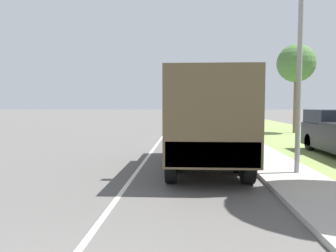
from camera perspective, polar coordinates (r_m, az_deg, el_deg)
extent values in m
plane|color=#565451|center=(42.10, 1.13, 0.95)|extent=(180.00, 180.00, 0.00)
cube|color=silver|center=(42.10, 1.13, 0.96)|extent=(0.12, 120.00, 0.00)
cube|color=#ADAAA3|center=(42.17, 7.26, 1.01)|extent=(1.80, 120.00, 0.12)
cube|color=olive|center=(42.71, 13.15, 0.91)|extent=(7.00, 120.00, 0.02)
cube|color=#545B3D|center=(13.14, 5.88, 1.50)|extent=(2.32, 1.83, 1.97)
cube|color=brown|center=(9.87, 6.76, 2.13)|extent=(2.32, 4.70, 2.45)
cube|color=#545B3D|center=(7.66, 7.76, -4.94)|extent=(2.20, 0.10, 0.60)
cube|color=red|center=(7.60, 1.22, -3.46)|extent=(0.12, 0.06, 0.12)
cube|color=red|center=(7.73, 14.23, -3.45)|extent=(0.12, 0.06, 0.12)
cylinder|color=black|center=(13.12, 1.45, -2.93)|extent=(0.30, 1.12, 1.12)
cylinder|color=black|center=(13.21, 10.25, -2.94)|extent=(0.30, 1.12, 1.12)
cylinder|color=black|center=(8.82, 0.57, -6.24)|extent=(0.30, 1.12, 1.12)
cylinder|color=black|center=(8.96, 13.66, -6.20)|extent=(0.30, 1.12, 1.12)
cylinder|color=black|center=(10.21, 0.94, -4.86)|extent=(0.30, 1.12, 1.12)
cylinder|color=black|center=(10.33, 12.24, -4.85)|extent=(0.30, 1.12, 1.12)
cube|color=silver|center=(24.71, 3.33, 0.03)|extent=(1.72, 4.76, 0.59)
cube|color=black|center=(24.77, 3.33, 1.44)|extent=(1.51, 2.14, 0.63)
cylinder|color=black|center=(26.24, 1.67, -0.08)|extent=(0.20, 0.64, 0.64)
cylinder|color=black|center=(26.25, 4.98, -0.09)|extent=(0.20, 0.64, 0.64)
cylinder|color=black|center=(23.21, 1.46, -0.59)|extent=(0.20, 0.64, 0.64)
cylinder|color=black|center=(23.21, 5.21, -0.60)|extent=(0.20, 0.64, 0.64)
cube|color=maroon|center=(37.99, 4.08, 1.34)|extent=(1.78, 4.89, 0.58)
cube|color=black|center=(38.07, 4.08, 2.24)|extent=(1.57, 2.20, 0.62)
cylinder|color=black|center=(39.55, 2.90, 1.23)|extent=(0.20, 0.64, 0.64)
cylinder|color=black|center=(39.58, 5.19, 1.22)|extent=(0.20, 0.64, 0.64)
cylinder|color=black|center=(36.43, 2.87, 1.01)|extent=(0.20, 0.64, 0.64)
cylinder|color=black|center=(36.45, 5.36, 1.00)|extent=(0.20, 0.64, 0.64)
cube|color=silver|center=(47.95, 3.77, 1.86)|extent=(1.74, 3.97, 0.59)
cube|color=black|center=(48.01, 3.77, 2.60)|extent=(1.53, 1.79, 0.63)
cylinder|color=black|center=(49.23, 2.86, 1.74)|extent=(0.20, 0.64, 0.64)
cylinder|color=black|center=(49.24, 4.65, 1.73)|extent=(0.20, 0.64, 0.64)
cylinder|color=black|center=(46.68, 2.84, 1.62)|extent=(0.20, 0.64, 0.64)
cylinder|color=black|center=(46.70, 4.72, 1.62)|extent=(0.20, 0.64, 0.64)
cube|color=#336B3D|center=(61.03, 0.29, 2.29)|extent=(1.73, 4.33, 0.60)
cube|color=black|center=(61.10, 0.29, 2.87)|extent=(1.52, 1.95, 0.63)
cylinder|color=black|center=(62.46, -0.35, 2.18)|extent=(0.20, 0.64, 0.64)
cylinder|color=black|center=(62.38, 1.05, 2.18)|extent=(0.20, 0.64, 0.64)
cylinder|color=black|center=(59.70, -0.52, 2.11)|extent=(0.20, 0.64, 0.64)
cylinder|color=black|center=(59.62, 0.95, 2.10)|extent=(0.20, 0.64, 0.64)
cube|color=black|center=(16.16, 26.75, 1.48)|extent=(1.83, 2.12, 0.60)
cylinder|color=black|center=(16.10, 23.48, -2.56)|extent=(0.24, 0.76, 0.76)
cylinder|color=gray|center=(10.31, 22.05, 14.65)|extent=(0.14, 0.14, 7.93)
cylinder|color=brown|center=(25.43, 21.26, 3.69)|extent=(0.24, 0.24, 4.28)
sphere|color=#477038|center=(25.60, 21.42, 10.15)|extent=(2.71, 2.71, 2.71)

